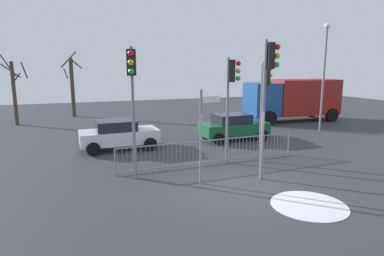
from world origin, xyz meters
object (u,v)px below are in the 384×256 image
at_px(street_lamp, 324,66).
at_px(bare_tree_left, 13,89).
at_px(direction_sign_post, 202,132).
at_px(car_green_trailing, 233,126).
at_px(traffic_light_foreground_left, 265,90).
at_px(bare_tree_centre, 72,85).
at_px(delivery_truck, 293,98).
at_px(traffic_light_rear_right, 132,84).
at_px(traffic_light_rear_left, 231,87).
at_px(car_white_far, 119,134).
at_px(traffic_light_mid_right, 268,79).

relative_size(street_lamp, bare_tree_left, 1.31).
distance_m(direction_sign_post, car_green_trailing, 7.35).
relative_size(traffic_light_foreground_left, bare_tree_centre, 0.81).
distance_m(direction_sign_post, delivery_truck, 15.32).
relative_size(traffic_light_rear_right, car_green_trailing, 1.24).
bearing_deg(traffic_light_rear_left, car_white_far, -114.10).
xyz_separation_m(traffic_light_foreground_left, direction_sign_post, (-3.49, -1.70, -1.27)).
distance_m(traffic_light_rear_left, car_green_trailing, 5.22).
height_order(traffic_light_rear_right, street_lamp, street_lamp).
relative_size(traffic_light_rear_left, bare_tree_centre, 0.84).
bearing_deg(bare_tree_centre, direction_sign_post, -76.81).
bearing_deg(traffic_light_mid_right, street_lamp, 138.71).
bearing_deg(car_green_trailing, traffic_light_foreground_left, -101.49).
xyz_separation_m(traffic_light_rear_left, car_green_trailing, (2.17, 4.03, -2.50)).
bearing_deg(street_lamp, bare_tree_centre, 141.24).
height_order(car_green_trailing, street_lamp, street_lamp).
distance_m(delivery_truck, bare_tree_centre, 17.52).
bearing_deg(bare_tree_left, delivery_truck, -14.50).
distance_m(street_lamp, bare_tree_centre, 19.04).
distance_m(traffic_light_rear_left, car_white_far, 6.32).
height_order(car_white_far, street_lamp, street_lamp).
bearing_deg(traffic_light_rear_right, traffic_light_foreground_left, -163.20).
distance_m(delivery_truck, bare_tree_left, 20.10).
bearing_deg(car_green_trailing, bare_tree_left, 140.56).
bearing_deg(street_lamp, bare_tree_left, 154.14).
distance_m(car_white_far, bare_tree_left, 11.22).
distance_m(car_green_trailing, delivery_truck, 8.44).
xyz_separation_m(traffic_light_mid_right, traffic_light_rear_right, (-4.50, 1.55, -0.16)).
height_order(street_lamp, bare_tree_left, street_lamp).
xyz_separation_m(direction_sign_post, bare_tree_left, (-8.08, 15.30, 0.69)).
xyz_separation_m(car_white_far, bare_tree_centre, (-2.11, 12.21, 1.80)).
height_order(traffic_light_rear_right, bare_tree_left, bare_tree_left).
bearing_deg(traffic_light_mid_right, bare_tree_left, -136.47).
bearing_deg(traffic_light_rear_left, traffic_light_mid_right, 28.08).
xyz_separation_m(traffic_light_rear_right, delivery_truck, (13.53, 9.06, -1.75)).
bearing_deg(bare_tree_centre, traffic_light_rear_right, -82.96).
bearing_deg(traffic_light_foreground_left, street_lamp, 110.70).
relative_size(traffic_light_mid_right, car_white_far, 1.30).
distance_m(car_white_far, bare_tree_centre, 12.52).
height_order(car_green_trailing, bare_tree_left, bare_tree_left).
bearing_deg(traffic_light_mid_right, traffic_light_rear_right, -99.16).
distance_m(traffic_light_mid_right, bare_tree_left, 18.82).
relative_size(traffic_light_mid_right, car_green_trailing, 1.29).
relative_size(direction_sign_post, bare_tree_left, 0.65).
bearing_deg(traffic_light_rear_left, traffic_light_foreground_left, 102.12).
relative_size(traffic_light_rear_right, traffic_light_foreground_left, 1.12).
bearing_deg(bare_tree_left, car_green_trailing, -37.35).
xyz_separation_m(traffic_light_rear_left, bare_tree_left, (-10.10, 13.40, -0.71)).
bearing_deg(traffic_light_foreground_left, traffic_light_mid_right, -41.77).
distance_m(traffic_light_foreground_left, car_green_trailing, 4.90).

